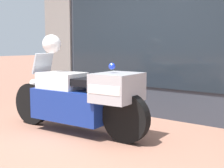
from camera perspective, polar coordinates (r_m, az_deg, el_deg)
ground_plane at (r=4.26m, az=-3.91°, el=-10.65°), size 60.00×60.00×0.00m
shop_building at (r=5.94m, az=6.41°, el=14.32°), size 5.87×0.55×4.08m
window_display at (r=5.65m, az=12.42°, el=-1.27°), size 4.62×0.30×2.09m
paramedic_motorcycle at (r=4.58m, az=-5.69°, el=-2.51°), size 2.49×0.69×1.18m
white_helmet at (r=4.90m, az=-10.98°, el=7.20°), size 0.28×0.28×0.28m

